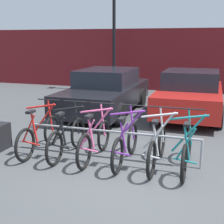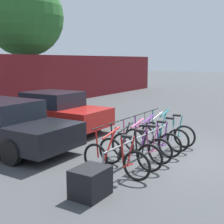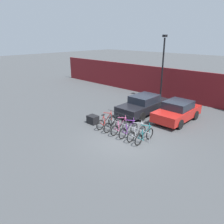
{
  "view_description": "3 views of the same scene",
  "coord_description": "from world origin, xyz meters",
  "px_view_note": "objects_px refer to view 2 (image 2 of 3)",
  "views": [
    {
      "loc": [
        1.22,
        -4.88,
        2.3
      ],
      "look_at": [
        -0.91,
        1.61,
        0.71
      ],
      "focal_mm": 50.0,
      "sensor_mm": 36.0,
      "label": 1
    },
    {
      "loc": [
        -7.7,
        -2.88,
        2.52
      ],
      "look_at": [
        -0.42,
        1.68,
        1.08
      ],
      "focal_mm": 50.0,
      "sensor_mm": 36.0,
      "label": 2
    },
    {
      "loc": [
        7.1,
        -8.62,
        5.64
      ],
      "look_at": [
        -1.8,
        0.71,
        1.08
      ],
      "focal_mm": 35.0,
      "sensor_mm": 36.0,
      "label": 3
    }
  ],
  "objects_px": {
    "bicycle_pink": "(141,146)",
    "car_red": "(55,111)",
    "bicycle_silver": "(160,136)",
    "bicycle_teal": "(168,133)",
    "tree_behind_hoarding": "(24,18)",
    "car_black": "(3,125)",
    "bicycle_purple": "(151,141)",
    "bicycle_red": "(115,159)",
    "bike_rack": "(140,139)",
    "bicycle_black": "(129,152)",
    "cargo_crate": "(90,182)"
  },
  "relations": [
    {
      "from": "car_black",
      "to": "bicycle_black",
      "type": "bearing_deg",
      "value": -82.64
    },
    {
      "from": "cargo_crate",
      "to": "bicycle_black",
      "type": "bearing_deg",
      "value": 4.8
    },
    {
      "from": "bicycle_purple",
      "to": "cargo_crate",
      "type": "xyz_separation_m",
      "value": [
        -2.98,
        -0.15,
        -0.1
      ]
    },
    {
      "from": "bike_rack",
      "to": "bicycle_red",
      "type": "xyz_separation_m",
      "value": [
        -1.49,
        -0.15,
        -0.11
      ]
    },
    {
      "from": "car_black",
      "to": "bicycle_pink",
      "type": "bearing_deg",
      "value": -74.2
    },
    {
      "from": "bicycle_red",
      "to": "car_red",
      "type": "distance_m",
      "value": 5.01
    },
    {
      "from": "bike_rack",
      "to": "bicycle_purple",
      "type": "height_order",
      "value": "bicycle_purple"
    },
    {
      "from": "car_red",
      "to": "bicycle_red",
      "type": "bearing_deg",
      "value": -122.73
    },
    {
      "from": "bicycle_black",
      "to": "cargo_crate",
      "type": "bearing_deg",
      "value": -174.28
    },
    {
      "from": "bicycle_red",
      "to": "car_black",
      "type": "height_order",
      "value": "car_black"
    },
    {
      "from": "cargo_crate",
      "to": "car_black",
      "type": "bearing_deg",
      "value": 72.48
    },
    {
      "from": "bike_rack",
      "to": "tree_behind_hoarding",
      "type": "bearing_deg",
      "value": 60.45
    },
    {
      "from": "bike_rack",
      "to": "bicycle_silver",
      "type": "bearing_deg",
      "value": -8.81
    },
    {
      "from": "bicycle_teal",
      "to": "car_black",
      "type": "distance_m",
      "value": 4.8
    },
    {
      "from": "car_black",
      "to": "tree_behind_hoarding",
      "type": "bearing_deg",
      "value": 43.17
    },
    {
      "from": "bicycle_silver",
      "to": "bicycle_black",
      "type": "bearing_deg",
      "value": -177.76
    },
    {
      "from": "bicycle_black",
      "to": "car_red",
      "type": "relative_size",
      "value": 0.43
    },
    {
      "from": "car_red",
      "to": "car_black",
      "type": "bearing_deg",
      "value": -172.02
    },
    {
      "from": "bicycle_purple",
      "to": "car_red",
      "type": "height_order",
      "value": "car_red"
    },
    {
      "from": "bicycle_red",
      "to": "bicycle_purple",
      "type": "bearing_deg",
      "value": -2.05
    },
    {
      "from": "bicycle_purple",
      "to": "car_black",
      "type": "xyz_separation_m",
      "value": [
        -1.72,
        3.85,
        0.31
      ]
    },
    {
      "from": "bicycle_purple",
      "to": "bicycle_teal",
      "type": "distance_m",
      "value": 1.14
    },
    {
      "from": "bicycle_purple",
      "to": "bicycle_black",
      "type": "bearing_deg",
      "value": 178.84
    },
    {
      "from": "bicycle_pink",
      "to": "cargo_crate",
      "type": "xyz_separation_m",
      "value": [
        -2.35,
        -0.15,
        -0.1
      ]
    },
    {
      "from": "bicycle_teal",
      "to": "tree_behind_hoarding",
      "type": "relative_size",
      "value": 0.24
    },
    {
      "from": "tree_behind_hoarding",
      "to": "bicycle_silver",
      "type": "bearing_deg",
      "value": -115.18
    },
    {
      "from": "bicycle_teal",
      "to": "car_black",
      "type": "xyz_separation_m",
      "value": [
        -2.85,
        3.85,
        0.31
      ]
    },
    {
      "from": "tree_behind_hoarding",
      "to": "bicycle_teal",
      "type": "bearing_deg",
      "value": -112.8
    },
    {
      "from": "bicycle_teal",
      "to": "car_red",
      "type": "bearing_deg",
      "value": 91.46
    },
    {
      "from": "bicycle_black",
      "to": "bicycle_teal",
      "type": "height_order",
      "value": "same"
    },
    {
      "from": "bike_rack",
      "to": "bicycle_black",
      "type": "bearing_deg",
      "value": -170.21
    },
    {
      "from": "bicycle_purple",
      "to": "bicycle_silver",
      "type": "relative_size",
      "value": 1.0
    },
    {
      "from": "cargo_crate",
      "to": "tree_behind_hoarding",
      "type": "relative_size",
      "value": 0.1
    },
    {
      "from": "bicycle_pink",
      "to": "bicycle_silver",
      "type": "bearing_deg",
      "value": 1.5
    },
    {
      "from": "bicycle_silver",
      "to": "car_red",
      "type": "relative_size",
      "value": 0.43
    },
    {
      "from": "bicycle_purple",
      "to": "tree_behind_hoarding",
      "type": "relative_size",
      "value": 0.24
    },
    {
      "from": "bicycle_purple",
      "to": "car_black",
      "type": "relative_size",
      "value": 0.38
    },
    {
      "from": "bicycle_pink",
      "to": "bicycle_teal",
      "type": "height_order",
      "value": "same"
    },
    {
      "from": "bicycle_silver",
      "to": "car_red",
      "type": "bearing_deg",
      "value": 88.8
    },
    {
      "from": "bicycle_teal",
      "to": "car_red",
      "type": "distance_m",
      "value": 4.23
    },
    {
      "from": "bicycle_red",
      "to": "bicycle_silver",
      "type": "distance_m",
      "value": 2.45
    },
    {
      "from": "tree_behind_hoarding",
      "to": "bicycle_black",
      "type": "bearing_deg",
      "value": -122.58
    },
    {
      "from": "bicycle_black",
      "to": "cargo_crate",
      "type": "distance_m",
      "value": 1.77
    },
    {
      "from": "bicycle_silver",
      "to": "bicycle_teal",
      "type": "height_order",
      "value": "same"
    },
    {
      "from": "bicycle_red",
      "to": "cargo_crate",
      "type": "height_order",
      "value": "bicycle_red"
    },
    {
      "from": "car_red",
      "to": "tree_behind_hoarding",
      "type": "relative_size",
      "value": 0.54
    },
    {
      "from": "bicycle_red",
      "to": "bicycle_teal",
      "type": "bearing_deg",
      "value": -2.05
    },
    {
      "from": "bicycle_red",
      "to": "bicycle_purple",
      "type": "height_order",
      "value": "same"
    },
    {
      "from": "bicycle_pink",
      "to": "car_red",
      "type": "relative_size",
      "value": 0.43
    },
    {
      "from": "bicycle_purple",
      "to": "bicycle_teal",
      "type": "bearing_deg",
      "value": -1.16
    }
  ]
}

